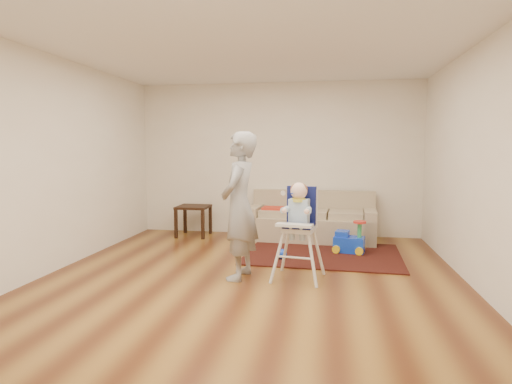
% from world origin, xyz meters
% --- Properties ---
extents(ground, '(5.50, 5.50, 0.00)m').
position_xyz_m(ground, '(0.00, 0.00, 0.00)').
color(ground, '#502611').
rests_on(ground, ground).
extents(room_envelope, '(5.04, 5.52, 2.72)m').
position_xyz_m(room_envelope, '(0.00, 0.53, 1.88)').
color(room_envelope, silver).
rests_on(room_envelope, ground).
extents(sofa, '(2.16, 0.99, 0.81)m').
position_xyz_m(sofa, '(0.62, 2.30, 0.41)').
color(sofa, gray).
rests_on(sofa, ground).
extents(side_table, '(0.54, 0.54, 0.54)m').
position_xyz_m(side_table, '(-1.44, 2.31, 0.27)').
color(side_table, black).
rests_on(side_table, ground).
extents(area_rug, '(2.28, 1.76, 0.02)m').
position_xyz_m(area_rug, '(0.84, 1.33, 0.01)').
color(area_rug, black).
rests_on(area_rug, ground).
extents(ride_on_toy, '(0.49, 0.39, 0.48)m').
position_xyz_m(ride_on_toy, '(1.22, 1.48, 0.26)').
color(ride_on_toy, blue).
rests_on(ride_on_toy, area_rug).
extents(toy_ball, '(0.14, 0.14, 0.14)m').
position_xyz_m(toy_ball, '(0.28, 0.93, 0.09)').
color(toy_ball, blue).
rests_on(toy_ball, area_rug).
extents(high_chair, '(0.61, 0.61, 1.16)m').
position_xyz_m(high_chair, '(0.56, 0.10, 0.56)').
color(high_chair, silver).
rests_on(high_chair, ground).
extents(adult, '(0.48, 0.67, 1.74)m').
position_xyz_m(adult, '(-0.14, 0.03, 0.87)').
color(adult, gray).
rests_on(adult, ground).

